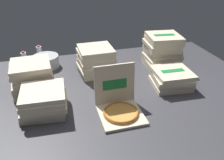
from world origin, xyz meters
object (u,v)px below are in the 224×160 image
Objects in this scene: pizza_stack_left_far at (171,78)px; pizza_stack_left_mid at (32,77)px; pizza_stack_right_near at (162,51)px; water_bottle_2 at (24,59)px; water_bottle_1 at (28,68)px; pizza_stack_left_near at (96,60)px; open_pizza_box at (119,105)px; water_bottle_0 at (40,53)px; ice_bucket at (46,61)px; pizza_stack_center_far at (44,101)px.

pizza_stack_left_mid is at bearing 168.05° from pizza_stack_left_far.
pizza_stack_left_mid is at bearing -173.11° from pizza_stack_right_near.
water_bottle_1 is at bearing -78.86° from water_bottle_2.
pizza_stack_right_near is (0.82, -0.04, 0.04)m from pizza_stack_left_near.
pizza_stack_left_near is at bearing 91.95° from open_pizza_box.
open_pizza_box is 0.94× the size of pizza_stack_left_far.
pizza_stack_left_far is at bearing -23.73° from water_bottle_1.
water_bottle_2 is at bearing 165.29° from pizza_stack_right_near.
water_bottle_0 and water_bottle_1 have the same top height.
water_bottle_1 and water_bottle_2 have the same top height.
ice_bucket is 0.24m from water_bottle_0.
water_bottle_1 is at bearing 174.19° from pizza_stack_right_near.
pizza_stack_right_near reaches higher than pizza_stack_left_far.
open_pizza_box is at bearing -64.32° from water_bottle_0.
pizza_stack_left_near is at bearing -9.20° from water_bottle_1.
pizza_stack_left_mid is (-0.71, -0.22, 0.00)m from pizza_stack_left_near.
pizza_stack_left_near is 1.36× the size of ice_bucket.
pizza_stack_center_far is 0.95m from ice_bucket.
pizza_stack_left_mid is at bearing -162.65° from pizza_stack_left_near.
water_bottle_0 is at bearing 73.21° from water_bottle_1.
pizza_stack_left_near is 0.77m from water_bottle_1.
ice_bucket is 1.57× the size of water_bottle_1.
pizza_stack_center_far reaches higher than ice_bucket.
water_bottle_0 is at bearing 84.38° from pizza_stack_left_mid.
water_bottle_0 is 0.24m from water_bottle_2.
pizza_stack_left_mid reaches higher than pizza_stack_center_far.
water_bottle_1 is at bearing 98.74° from pizza_stack_left_mid.
pizza_stack_left_mid is 2.14× the size of water_bottle_0.
open_pizza_box is at bearing -135.02° from pizza_stack_right_near.
pizza_stack_right_near is at bearing -22.10° from water_bottle_0.
water_bottle_0 and water_bottle_2 have the same top height.
open_pizza_box is 1.23m from water_bottle_1.
water_bottle_2 is (-0.82, 0.39, -0.06)m from pizza_stack_left_near.
pizza_stack_left_near is 2.13× the size of water_bottle_2.
pizza_stack_right_near reaches higher than water_bottle_2.
pizza_stack_left_near is at bearing 143.44° from pizza_stack_left_far.
pizza_stack_left_mid is 0.78m from water_bottle_0.
ice_bucket is 0.27m from water_bottle_2.
pizza_stack_left_near reaches higher than water_bottle_0.
pizza_stack_left_near reaches higher than pizza_stack_center_far.
water_bottle_1 is (-0.76, 0.12, -0.06)m from pizza_stack_left_near.
pizza_stack_left_near is (-0.03, 0.82, 0.07)m from open_pizza_box.
pizza_stack_center_far is at bearing -78.55° from water_bottle_2.
pizza_stack_left_mid reaches higher than water_bottle_1.
pizza_stack_right_near is 1.69m from water_bottle_2.
pizza_stack_center_far is (-1.42, -0.60, -0.09)m from pizza_stack_right_near.
pizza_stack_right_near is at bearing -14.49° from ice_bucket.
ice_bucket is at bearing 150.40° from pizza_stack_left_near.
pizza_stack_left_far is 1.52m from ice_bucket.
ice_bucket is 1.57× the size of water_bottle_0.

